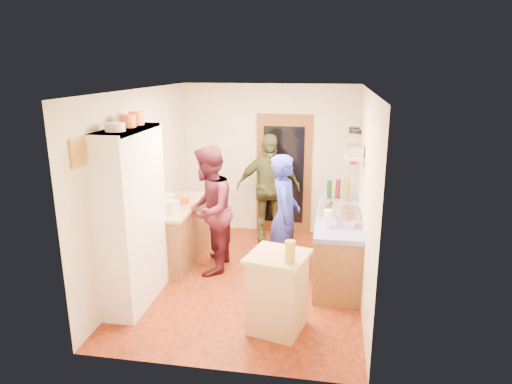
% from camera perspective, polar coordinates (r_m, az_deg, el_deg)
% --- Properties ---
extents(floor, '(3.00, 4.00, 0.02)m').
position_cam_1_polar(floor, '(6.53, -0.82, -10.88)').
color(floor, '#903110').
rests_on(floor, ground).
extents(ceiling, '(3.00, 4.00, 0.02)m').
position_cam_1_polar(ceiling, '(5.85, -0.92, 12.74)').
color(ceiling, silver).
rests_on(ceiling, ground).
extents(wall_back, '(3.00, 0.02, 2.60)m').
position_cam_1_polar(wall_back, '(7.99, 1.75, 4.06)').
color(wall_back, silver).
rests_on(wall_back, ground).
extents(wall_front, '(3.00, 0.02, 2.60)m').
position_cam_1_polar(wall_front, '(4.20, -5.88, -6.94)').
color(wall_front, silver).
rests_on(wall_front, ground).
extents(wall_left, '(0.02, 4.00, 2.60)m').
position_cam_1_polar(wall_left, '(6.50, -14.09, 0.85)').
color(wall_left, silver).
rests_on(wall_left, ground).
extents(wall_right, '(0.02, 4.00, 2.60)m').
position_cam_1_polar(wall_right, '(5.98, 13.51, -0.38)').
color(wall_right, silver).
rests_on(wall_right, ground).
extents(door_frame, '(0.95, 0.06, 2.10)m').
position_cam_1_polar(door_frame, '(7.97, 3.48, 2.17)').
color(door_frame, brown).
rests_on(door_frame, ground).
extents(door_glass, '(0.70, 0.02, 1.70)m').
position_cam_1_polar(door_glass, '(7.94, 3.45, 2.12)').
color(door_glass, black).
rests_on(door_glass, door_frame).
extents(hutch_body, '(0.40, 1.20, 2.20)m').
position_cam_1_polar(hutch_body, '(5.77, -15.17, -3.17)').
color(hutch_body, white).
rests_on(hutch_body, ground).
extents(hutch_top_shelf, '(0.40, 1.14, 0.04)m').
position_cam_1_polar(hutch_top_shelf, '(5.53, -15.97, 7.50)').
color(hutch_top_shelf, white).
rests_on(hutch_top_shelf, hutch_body).
extents(plate_stack, '(0.22, 0.22, 0.09)m').
position_cam_1_polar(plate_stack, '(5.29, -17.23, 7.78)').
color(plate_stack, white).
rests_on(plate_stack, hutch_top_shelf).
extents(orange_pot_a, '(0.18, 0.18, 0.15)m').
position_cam_1_polar(orange_pot_a, '(5.58, -15.73, 8.56)').
color(orange_pot_a, orange).
rests_on(orange_pot_a, hutch_top_shelf).
extents(orange_pot_b, '(0.18, 0.18, 0.16)m').
position_cam_1_polar(orange_pot_b, '(5.79, -14.73, 8.93)').
color(orange_pot_b, orange).
rests_on(orange_pot_b, hutch_top_shelf).
extents(left_counter_base, '(0.60, 1.40, 0.85)m').
position_cam_1_polar(left_counter_base, '(7.05, -9.85, -5.21)').
color(left_counter_base, olive).
rests_on(left_counter_base, ground).
extents(left_counter_top, '(0.64, 1.44, 0.05)m').
position_cam_1_polar(left_counter_top, '(6.90, -10.02, -1.71)').
color(left_counter_top, tan).
rests_on(left_counter_top, left_counter_base).
extents(toaster, '(0.28, 0.23, 0.18)m').
position_cam_1_polar(toaster, '(6.50, -10.78, -1.77)').
color(toaster, white).
rests_on(toaster, left_counter_top).
extents(kettle, '(0.19, 0.19, 0.18)m').
position_cam_1_polar(kettle, '(6.79, -10.74, -1.00)').
color(kettle, white).
rests_on(kettle, left_counter_top).
extents(orange_bowl, '(0.23, 0.23, 0.09)m').
position_cam_1_polar(orange_bowl, '(6.92, -9.22, -1.01)').
color(orange_bowl, orange).
rests_on(orange_bowl, left_counter_top).
extents(chopping_board, '(0.31, 0.23, 0.02)m').
position_cam_1_polar(chopping_board, '(7.32, -8.64, -0.33)').
color(chopping_board, tan).
rests_on(chopping_board, left_counter_top).
extents(right_counter_base, '(0.60, 2.20, 0.84)m').
position_cam_1_polar(right_counter_base, '(6.72, 10.13, -6.31)').
color(right_counter_base, olive).
rests_on(right_counter_base, ground).
extents(right_counter_top, '(0.62, 2.22, 0.06)m').
position_cam_1_polar(right_counter_top, '(6.57, 10.31, -2.67)').
color(right_counter_top, '#1714AE').
rests_on(right_counter_top, right_counter_base).
extents(hob, '(0.55, 0.58, 0.04)m').
position_cam_1_polar(hob, '(6.48, 10.34, -2.47)').
color(hob, silver).
rests_on(hob, right_counter_top).
extents(pot_on_hob, '(0.18, 0.18, 0.11)m').
position_cam_1_polar(pot_on_hob, '(6.55, 9.93, -1.55)').
color(pot_on_hob, silver).
rests_on(pot_on_hob, hob).
extents(bottle_a, '(0.08, 0.08, 0.28)m').
position_cam_1_polar(bottle_a, '(7.14, 9.15, 0.32)').
color(bottle_a, '#143F14').
rests_on(bottle_a, right_counter_top).
extents(bottle_b, '(0.09, 0.09, 0.31)m').
position_cam_1_polar(bottle_b, '(7.14, 10.19, 0.37)').
color(bottle_b, '#591419').
rests_on(bottle_b, right_counter_top).
extents(bottle_c, '(0.11, 0.11, 0.35)m').
position_cam_1_polar(bottle_c, '(7.05, 11.26, 0.30)').
color(bottle_c, olive).
rests_on(bottle_c, right_counter_top).
extents(paper_towel, '(0.12, 0.12, 0.23)m').
position_cam_1_polar(paper_towel, '(5.88, 8.96, -3.31)').
color(paper_towel, white).
rests_on(paper_towel, right_counter_top).
extents(mixing_bowl, '(0.33, 0.33, 0.11)m').
position_cam_1_polar(mixing_bowl, '(6.00, 11.34, -3.67)').
color(mixing_bowl, silver).
rests_on(mixing_bowl, right_counter_top).
extents(island_base, '(0.67, 0.67, 0.86)m').
position_cam_1_polar(island_base, '(5.23, 2.69, -12.64)').
color(island_base, tan).
rests_on(island_base, ground).
extents(island_top, '(0.75, 0.75, 0.05)m').
position_cam_1_polar(island_top, '(5.03, 2.75, -8.07)').
color(island_top, tan).
rests_on(island_top, island_base).
extents(cutting_board, '(0.41, 0.36, 0.02)m').
position_cam_1_polar(cutting_board, '(5.09, 2.43, -7.67)').
color(cutting_board, white).
rests_on(cutting_board, island_top).
extents(oil_jar, '(0.14, 0.14, 0.23)m').
position_cam_1_polar(oil_jar, '(4.82, 4.28, -7.41)').
color(oil_jar, '#AD9E2D').
rests_on(oil_jar, island_top).
extents(pan_rail, '(0.02, 0.65, 0.02)m').
position_cam_1_polar(pan_rail, '(7.33, 12.77, 8.57)').
color(pan_rail, silver).
rests_on(pan_rail, wall_right).
extents(pan_hang_a, '(0.18, 0.18, 0.05)m').
position_cam_1_polar(pan_hang_a, '(7.17, 12.29, 7.40)').
color(pan_hang_a, black).
rests_on(pan_hang_a, pan_rail).
extents(pan_hang_b, '(0.16, 0.16, 0.05)m').
position_cam_1_polar(pan_hang_b, '(7.37, 12.22, 7.46)').
color(pan_hang_b, black).
rests_on(pan_hang_b, pan_rail).
extents(pan_hang_c, '(0.17, 0.17, 0.05)m').
position_cam_1_polar(pan_hang_c, '(7.57, 12.17, 7.75)').
color(pan_hang_c, black).
rests_on(pan_hang_c, pan_rail).
extents(wall_shelf, '(0.26, 0.42, 0.03)m').
position_cam_1_polar(wall_shelf, '(6.32, 12.23, 4.29)').
color(wall_shelf, tan).
rests_on(wall_shelf, wall_right).
extents(radio, '(0.23, 0.30, 0.15)m').
position_cam_1_polar(radio, '(6.30, 12.27, 5.09)').
color(radio, silver).
rests_on(radio, wall_shelf).
extents(ext_bracket, '(0.06, 0.10, 0.04)m').
position_cam_1_polar(ext_bracket, '(7.59, 12.51, 4.23)').
color(ext_bracket, black).
rests_on(ext_bracket, wall_right).
extents(fire_extinguisher, '(0.11, 0.11, 0.32)m').
position_cam_1_polar(fire_extinguisher, '(7.58, 12.08, 4.62)').
color(fire_extinguisher, red).
rests_on(fire_extinguisher, wall_right).
extents(picture_frame, '(0.03, 0.25, 0.30)m').
position_cam_1_polar(picture_frame, '(4.98, -21.39, 4.65)').
color(picture_frame, gold).
rests_on(picture_frame, wall_left).
extents(person_hob, '(0.47, 0.67, 1.74)m').
position_cam_1_polar(person_hob, '(6.35, 3.90, -3.07)').
color(person_hob, '#242FA6').
rests_on(person_hob, ground).
extents(person_left, '(0.73, 0.92, 1.84)m').
position_cam_1_polar(person_left, '(6.52, -5.57, -2.17)').
color(person_left, '#471725').
rests_on(person_left, ground).
extents(person_back, '(1.14, 0.65, 1.83)m').
position_cam_1_polar(person_back, '(7.63, 1.65, 0.51)').
color(person_back, '#3D4324').
rests_on(person_back, ground).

